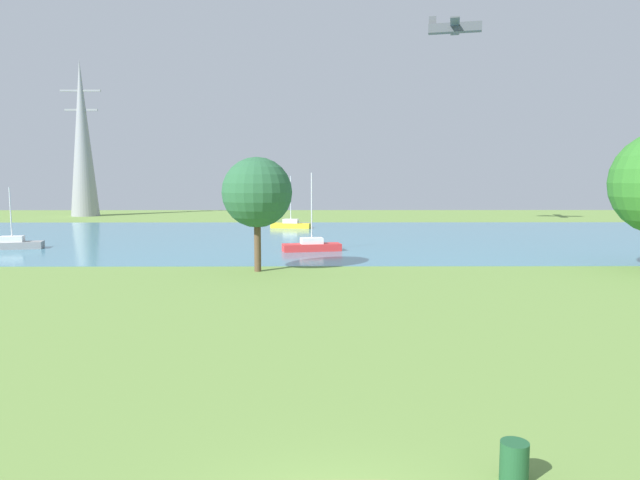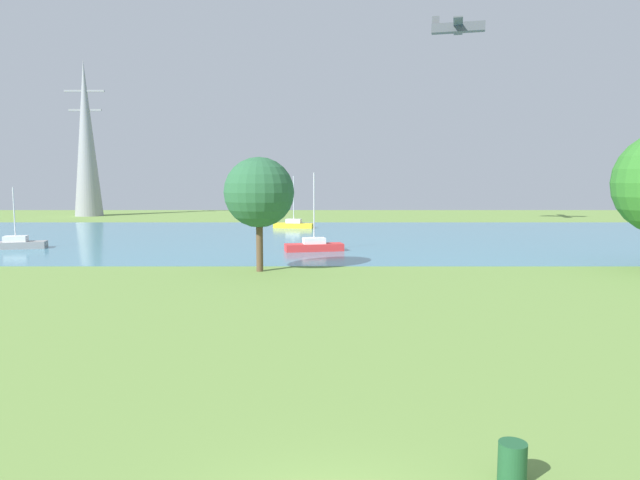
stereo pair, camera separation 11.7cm
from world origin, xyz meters
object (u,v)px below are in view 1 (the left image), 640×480
(sailboat_gray, at_px, (12,244))
(sailboat_red, at_px, (312,246))
(litter_bin, at_px, (514,462))
(electricity_pylon, at_px, (82,138))
(light_aircraft, at_px, (455,28))
(sailboat_yellow, at_px, (291,224))
(tree_mid_shore, at_px, (257,193))

(sailboat_gray, bearing_deg, sailboat_red, -3.48)
(litter_bin, xyz_separation_m, electricity_pylon, (-41.30, 82.63, 12.05))
(sailboat_gray, distance_m, light_aircraft, 54.69)
(electricity_pylon, bearing_deg, litter_bin, -63.44)
(sailboat_gray, xyz_separation_m, light_aircraft, (42.91, 23.95, 24.01))
(electricity_pylon, distance_m, light_aircraft, 59.40)
(sailboat_gray, distance_m, sailboat_yellow, 30.94)
(electricity_pylon, relative_size, light_aircraft, 2.95)
(sailboat_yellow, bearing_deg, sailboat_gray, -137.52)
(litter_bin, distance_m, light_aircraft, 67.81)
(sailboat_yellow, height_order, electricity_pylon, electricity_pylon)
(electricity_pylon, height_order, light_aircraft, light_aircraft)
(litter_bin, bearing_deg, sailboat_yellow, 96.75)
(tree_mid_shore, height_order, light_aircraft, light_aircraft)
(sailboat_red, relative_size, electricity_pylon, 0.26)
(litter_bin, distance_m, sailboat_gray, 48.36)
(sailboat_red, xyz_separation_m, sailboat_yellow, (-2.71, 22.45, -0.00))
(litter_bin, height_order, electricity_pylon, electricity_pylon)
(litter_bin, height_order, tree_mid_shore, tree_mid_shore)
(sailboat_gray, relative_size, light_aircraft, 0.62)
(litter_bin, height_order, sailboat_yellow, sailboat_yellow)
(sailboat_red, bearing_deg, electricity_pylon, 128.77)
(litter_bin, bearing_deg, sailboat_gray, 128.05)
(tree_mid_shore, bearing_deg, sailboat_yellow, 88.80)
(sailboat_gray, relative_size, electricity_pylon, 0.21)
(sailboat_yellow, xyz_separation_m, electricity_pylon, (-34.32, 23.65, 12.00))
(sailboat_yellow, height_order, tree_mid_shore, tree_mid_shore)
(sailboat_red, bearing_deg, litter_bin, -83.33)
(litter_bin, bearing_deg, light_aircraft, 78.07)
(sailboat_red, xyz_separation_m, tree_mid_shore, (-3.40, -10.48, 4.62))
(electricity_pylon, bearing_deg, sailboat_yellow, -34.57)
(sailboat_red, height_order, electricity_pylon, electricity_pylon)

